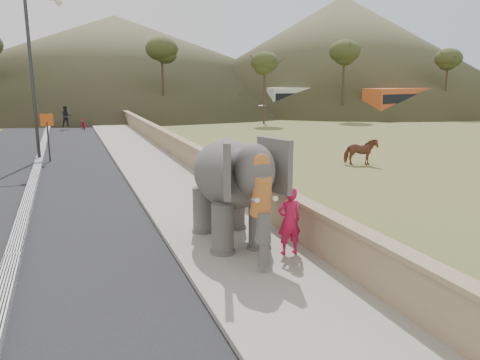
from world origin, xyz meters
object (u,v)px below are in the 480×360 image
object	(u,v)px
cow	(361,152)
motorcyclist	(75,120)
lamppost	(38,62)
elephant_and_man	(230,189)

from	to	relation	value
cow	motorcyclist	xyz separation A→B (m)	(-12.40, 21.96, 0.11)
cow	lamppost	bearing A→B (deg)	86.02
cow	elephant_and_man	xyz separation A→B (m)	(-9.53, -8.27, 0.81)
lamppost	elephant_and_man	size ratio (longest dim) A/B	2.19
elephant_and_man	cow	bearing A→B (deg)	40.94
motorcyclist	elephant_and_man	bearing A→B (deg)	-84.58
lamppost	elephant_and_man	distance (m)	15.86
elephant_and_man	lamppost	bearing A→B (deg)	107.69
motorcyclist	lamppost	bearing A→B (deg)	-96.78
motorcyclist	cow	bearing A→B (deg)	-60.55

